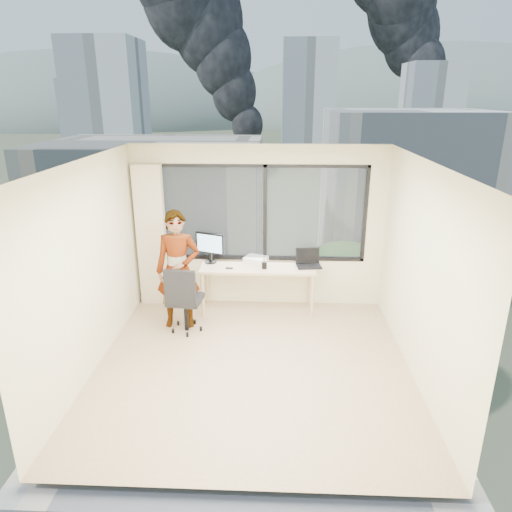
# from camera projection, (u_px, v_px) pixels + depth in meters

# --- Properties ---
(floor) EXTENTS (4.00, 4.00, 0.01)m
(floor) POSITION_uv_depth(u_px,v_px,m) (253.00, 366.00, 5.99)
(floor) COLOR tan
(floor) RESTS_ON ground
(ceiling) EXTENTS (4.00, 4.00, 0.01)m
(ceiling) POSITION_uv_depth(u_px,v_px,m) (252.00, 162.00, 5.13)
(ceiling) COLOR white
(ceiling) RESTS_ON ground
(wall_front) EXTENTS (4.00, 0.01, 2.60)m
(wall_front) POSITION_uv_depth(u_px,v_px,m) (239.00, 363.00, 3.67)
(wall_front) COLOR beige
(wall_front) RESTS_ON ground
(wall_left) EXTENTS (0.01, 4.00, 2.60)m
(wall_left) POSITION_uv_depth(u_px,v_px,m) (88.00, 269.00, 5.64)
(wall_left) COLOR beige
(wall_left) RESTS_ON ground
(wall_right) EXTENTS (0.01, 4.00, 2.60)m
(wall_right) POSITION_uv_depth(u_px,v_px,m) (422.00, 274.00, 5.48)
(wall_right) COLOR beige
(wall_right) RESTS_ON ground
(window_wall) EXTENTS (3.30, 0.16, 1.55)m
(window_wall) POSITION_uv_depth(u_px,v_px,m) (262.00, 213.00, 7.37)
(window_wall) COLOR black
(window_wall) RESTS_ON ground
(curtain) EXTENTS (0.45, 0.14, 2.30)m
(curtain) POSITION_uv_depth(u_px,v_px,m) (151.00, 236.00, 7.45)
(curtain) COLOR beige
(curtain) RESTS_ON floor
(desk) EXTENTS (1.80, 0.60, 0.75)m
(desk) POSITION_uv_depth(u_px,v_px,m) (258.00, 288.00, 7.43)
(desk) COLOR tan
(desk) RESTS_ON floor
(chair) EXTENTS (0.58, 0.58, 1.04)m
(chair) POSITION_uv_depth(u_px,v_px,m) (185.00, 298.00, 6.73)
(chair) COLOR black
(chair) RESTS_ON floor
(person) EXTENTS (0.67, 0.46, 1.77)m
(person) POSITION_uv_depth(u_px,v_px,m) (178.00, 270.00, 6.78)
(person) COLOR #2D2D33
(person) RESTS_ON floor
(monitor) EXTENTS (0.50, 0.28, 0.50)m
(monitor) POSITION_uv_depth(u_px,v_px,m) (210.00, 248.00, 7.40)
(monitor) COLOR black
(monitor) RESTS_ON desk
(game_console) EXTENTS (0.42, 0.39, 0.08)m
(game_console) POSITION_uv_depth(u_px,v_px,m) (256.00, 259.00, 7.50)
(game_console) COLOR white
(game_console) RESTS_ON desk
(laptop) EXTENTS (0.42, 0.44, 0.24)m
(laptop) POSITION_uv_depth(u_px,v_px,m) (309.00, 259.00, 7.25)
(laptop) COLOR black
(laptop) RESTS_ON desk
(cellphone) EXTENTS (0.12, 0.06, 0.01)m
(cellphone) POSITION_uv_depth(u_px,v_px,m) (229.00, 268.00, 7.21)
(cellphone) COLOR black
(cellphone) RESTS_ON desk
(pen_cup) EXTENTS (0.09, 0.09, 0.10)m
(pen_cup) POSITION_uv_depth(u_px,v_px,m) (264.00, 265.00, 7.20)
(pen_cup) COLOR black
(pen_cup) RESTS_ON desk
(handbag) EXTENTS (0.27, 0.19, 0.19)m
(handbag) POSITION_uv_depth(u_px,v_px,m) (308.00, 256.00, 7.48)
(handbag) COLOR #0D5043
(handbag) RESTS_ON desk
(exterior_ground) EXTENTS (400.00, 400.00, 0.04)m
(exterior_ground) POSITION_uv_depth(u_px,v_px,m) (276.00, 163.00, 123.80)
(exterior_ground) COLOR #515B3D
(exterior_ground) RESTS_ON ground
(near_bldg_a) EXTENTS (16.00, 12.00, 14.00)m
(near_bldg_a) POSITION_uv_depth(u_px,v_px,m) (159.00, 231.00, 36.97)
(near_bldg_a) COLOR beige
(near_bldg_a) RESTS_ON exterior_ground
(near_bldg_b) EXTENTS (14.00, 13.00, 16.00)m
(near_bldg_b) POSITION_uv_depth(u_px,v_px,m) (402.00, 200.00, 43.31)
(near_bldg_b) COLOR white
(near_bldg_b) RESTS_ON exterior_ground
(far_tower_a) EXTENTS (14.00, 14.00, 28.00)m
(far_tower_a) POSITION_uv_depth(u_px,v_px,m) (109.00, 111.00, 97.07)
(far_tower_a) COLOR silver
(far_tower_a) RESTS_ON exterior_ground
(far_tower_b) EXTENTS (13.00, 13.00, 30.00)m
(far_tower_b) POSITION_uv_depth(u_px,v_px,m) (308.00, 104.00, 118.54)
(far_tower_b) COLOR silver
(far_tower_b) RESTS_ON exterior_ground
(far_tower_c) EXTENTS (15.00, 15.00, 26.00)m
(far_tower_c) POSITION_uv_depth(u_px,v_px,m) (430.00, 110.00, 136.52)
(far_tower_c) COLOR silver
(far_tower_c) RESTS_ON exterior_ground
(far_tower_d) EXTENTS (16.00, 14.00, 22.00)m
(far_tower_d) POSITION_uv_depth(u_px,v_px,m) (92.00, 115.00, 150.98)
(far_tower_d) COLOR silver
(far_tower_d) RESTS_ON exterior_ground
(hill_a) EXTENTS (288.00, 216.00, 90.00)m
(hill_a) POSITION_uv_depth(u_px,v_px,m) (101.00, 121.00, 317.47)
(hill_a) COLOR slate
(hill_a) RESTS_ON exterior_ground
(hill_b) EXTENTS (300.00, 220.00, 96.00)m
(hill_b) POSITION_uv_depth(u_px,v_px,m) (428.00, 122.00, 308.33)
(hill_b) COLOR slate
(hill_b) RESTS_ON exterior_ground
(tree_a) EXTENTS (7.00, 7.00, 8.00)m
(tree_a) POSITION_uv_depth(u_px,v_px,m) (28.00, 307.00, 30.70)
(tree_a) COLOR #21531B
(tree_a) RESTS_ON exterior_ground
(tree_b) EXTENTS (7.60, 7.60, 9.00)m
(tree_b) POSITION_uv_depth(u_px,v_px,m) (341.00, 337.00, 25.93)
(tree_b) COLOR #21531B
(tree_b) RESTS_ON exterior_ground
(tree_c) EXTENTS (8.40, 8.40, 10.00)m
(tree_c) POSITION_uv_depth(u_px,v_px,m) (496.00, 226.00, 45.77)
(tree_c) COLOR #21531B
(tree_c) RESTS_ON exterior_ground
(smoke_plume_b) EXTENTS (30.00, 18.00, 70.00)m
(smoke_plume_b) POSITION_uv_depth(u_px,v_px,m) (443.00, 19.00, 155.20)
(smoke_plume_b) COLOR black
(smoke_plume_b) RESTS_ON exterior_ground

